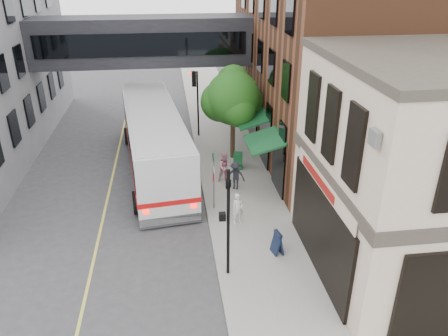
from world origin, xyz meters
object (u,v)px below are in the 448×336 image
object	(u,v)px
pedestrian_c	(236,176)
pedestrian_b	(225,167)
bus	(154,138)
pedestrian_a	(238,209)
sandwich_board	(278,243)
newspaper_box	(238,161)

from	to	relation	value
pedestrian_c	pedestrian_b	bearing A→B (deg)	136.39
bus	pedestrian_a	distance (m)	7.83
pedestrian_c	bus	bearing A→B (deg)	164.41
sandwich_board	pedestrian_b	bearing A→B (deg)	88.34
bus	newspaper_box	world-z (taller)	bus
bus	pedestrian_a	xyz separation A→B (m)	(3.86, -6.72, -1.07)
pedestrian_a	newspaper_box	world-z (taller)	pedestrian_a
pedestrian_a	newspaper_box	bearing A→B (deg)	64.98
pedestrian_a	sandwich_board	distance (m)	2.81
pedestrian_b	sandwich_board	world-z (taller)	pedestrian_b
pedestrian_a	newspaper_box	xyz separation A→B (m)	(0.93, 5.82, -0.26)
bus	pedestrian_a	bearing A→B (deg)	-60.17
bus	pedestrian_b	bearing A→B (deg)	-32.00
pedestrian_a	pedestrian_c	world-z (taller)	pedestrian_c
bus	pedestrian_c	bearing A→B (deg)	-38.38
pedestrian_b	newspaper_box	bearing A→B (deg)	50.90
pedestrian_b	pedestrian_a	bearing A→B (deg)	-96.61
bus	pedestrian_b	distance (m)	4.64
pedestrian_b	newspaper_box	xyz separation A→B (m)	(0.95, 1.50, -0.34)
bus	pedestrian_c	xyz separation A→B (m)	(4.27, -3.38, -1.06)
pedestrian_b	pedestrian_c	distance (m)	1.07
newspaper_box	pedestrian_b	bearing A→B (deg)	-109.80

